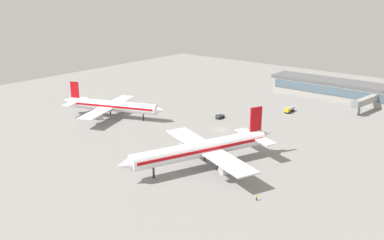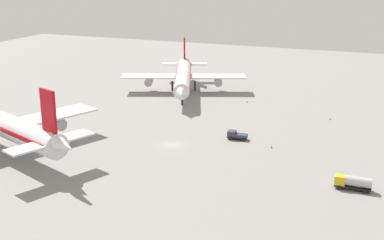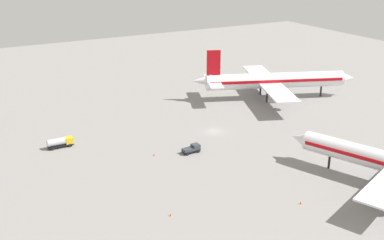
{
  "view_description": "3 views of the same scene",
  "coord_description": "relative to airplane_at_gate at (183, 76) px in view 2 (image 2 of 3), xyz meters",
  "views": [
    {
      "loc": [
        -89.14,
        125.99,
        52.64
      ],
      "look_at": [
        12.18,
        3.01,
        2.37
      ],
      "focal_mm": 38.89,
      "sensor_mm": 36.0,
      "label": 1
    },
    {
      "loc": [
        -99.41,
        -45.19,
        38.56
      ],
      "look_at": [
        5.61,
        -2.61,
        4.5
      ],
      "focal_mm": 49.25,
      "sensor_mm": 36.0,
      "label": 2
    },
    {
      "loc": [
        103.55,
        -63.96,
        48.28
      ],
      "look_at": [
        -0.46,
        -6.65,
        4.36
      ],
      "focal_mm": 45.03,
      "sensor_mm": 36.0,
      "label": 3
    }
  ],
  "objects": [
    {
      "name": "airplane_at_gate",
      "position": [
        0.0,
        0.0,
        0.0
      ],
      "size": [
        45.84,
        37.83,
        14.57
      ],
      "rotation": [
        0.0,
        0.0,
        3.52
      ],
      "color": "white",
      "rests_on": "ground"
    },
    {
      "name": "safety_cone_near_gate",
      "position": [
        -12.62,
        -46.03,
        -5.0
      ],
      "size": [
        0.44,
        0.44,
        0.6
      ],
      "primitive_type": "cone",
      "color": "#EA590C",
      "rests_on": "ground"
    },
    {
      "name": "airplane_taxiing",
      "position": [
        -61.76,
        15.97,
        0.71
      ],
      "size": [
        42.93,
        52.02,
        16.53
      ],
      "rotation": [
        0.0,
        0.0,
        1.19
      ],
      "color": "white",
      "rests_on": "ground"
    },
    {
      "name": "safety_cone_mid_apron",
      "position": [
        -4.24,
        -21.63,
        -5.0
      ],
      "size": [
        0.44,
        0.44,
        0.6
      ],
      "primitive_type": "cone",
      "color": "#EA590C",
      "rests_on": "ground"
    },
    {
      "name": "safety_cone_far_side",
      "position": [
        -39.09,
        -37.27,
        -5.0
      ],
      "size": [
        0.44,
        0.44,
        0.6
      ],
      "primitive_type": "cone",
      "color": "#EA590C",
      "rests_on": "ground"
    },
    {
      "name": "ground",
      "position": [
        -45.47,
        -16.41,
        -5.3
      ],
      "size": [
        288.0,
        288.0,
        0.0
      ],
      "primitive_type": "plane",
      "color": "gray"
    },
    {
      "name": "fuel_truck",
      "position": [
        -54.92,
        -55.82,
        -3.91
      ],
      "size": [
        2.24,
        6.32,
        2.5
      ],
      "rotation": [
        0.0,
        0.0,
        1.56
      ],
      "color": "black",
      "rests_on": "ground"
    },
    {
      "name": "pushback_tractor",
      "position": [
        -36.25,
        -28.39,
        -4.33
      ],
      "size": [
        2.45,
        4.51,
        1.9
      ],
      "rotation": [
        0.0,
        0.0,
        1.64
      ],
      "color": "black",
      "rests_on": "ground"
    }
  ]
}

